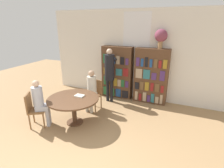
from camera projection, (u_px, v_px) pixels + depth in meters
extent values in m
cube|color=silver|center=(136.00, 56.00, 5.91)|extent=(6.40, 0.06, 3.00)
cube|color=white|center=(137.00, 30.00, 5.60)|extent=(0.90, 0.01, 1.10)
cube|color=brown|center=(117.00, 72.00, 6.17)|extent=(1.08, 0.32, 1.81)
cube|color=#236638|center=(106.00, 91.00, 6.39)|extent=(0.20, 0.02, 0.31)
cube|color=#236638|center=(112.00, 92.00, 6.30)|extent=(0.15, 0.02, 0.28)
cube|color=navy|center=(118.00, 93.00, 6.22)|extent=(0.19, 0.02, 0.29)
cube|color=black|center=(125.00, 94.00, 6.12)|extent=(0.22, 0.02, 0.26)
cube|color=#236638|center=(105.00, 80.00, 6.28)|extent=(0.08, 0.02, 0.31)
cube|color=brown|center=(108.00, 81.00, 6.23)|extent=(0.08, 0.02, 0.30)
cube|color=olive|center=(112.00, 82.00, 6.18)|extent=(0.10, 0.02, 0.28)
cube|color=olive|center=(116.00, 82.00, 6.13)|extent=(0.12, 0.02, 0.28)
cube|color=tan|center=(119.00, 83.00, 6.08)|extent=(0.12, 0.02, 0.24)
cube|color=#236638|center=(123.00, 83.00, 6.03)|extent=(0.11, 0.02, 0.25)
cube|color=#4C2D6B|center=(127.00, 84.00, 5.98)|extent=(0.11, 0.02, 0.22)
cube|color=olive|center=(106.00, 71.00, 6.14)|extent=(0.18, 0.02, 0.23)
cube|color=maroon|center=(112.00, 71.00, 6.04)|extent=(0.17, 0.02, 0.29)
cube|color=#2D707A|center=(119.00, 72.00, 5.96)|extent=(0.22, 0.02, 0.23)
cube|color=maroon|center=(126.00, 72.00, 5.86)|extent=(0.17, 0.02, 0.28)
cube|color=#236638|center=(104.00, 58.00, 6.02)|extent=(0.10, 0.02, 0.31)
cube|color=#236638|center=(109.00, 60.00, 5.96)|extent=(0.10, 0.02, 0.25)
cube|color=navy|center=(113.00, 61.00, 5.91)|extent=(0.15, 0.02, 0.22)
cube|color=tan|center=(118.00, 60.00, 5.84)|extent=(0.13, 0.02, 0.28)
cube|color=black|center=(122.00, 61.00, 5.78)|extent=(0.13, 0.02, 0.24)
cube|color=#4C2D6B|center=(127.00, 62.00, 5.72)|extent=(0.09, 0.02, 0.22)
cube|color=brown|center=(151.00, 76.00, 5.72)|extent=(1.08, 0.32, 1.81)
cube|color=tan|center=(136.00, 95.00, 5.96)|extent=(0.09, 0.02, 0.31)
cube|color=maroon|center=(140.00, 97.00, 5.92)|extent=(0.08, 0.02, 0.24)
cube|color=tan|center=(144.00, 97.00, 5.86)|extent=(0.11, 0.02, 0.31)
cube|color=#4C2D6B|center=(149.00, 99.00, 5.82)|extent=(0.10, 0.02, 0.23)
cube|color=#2D707A|center=(152.00, 98.00, 5.76)|extent=(0.10, 0.02, 0.31)
cube|color=tan|center=(157.00, 100.00, 5.72)|extent=(0.11, 0.02, 0.22)
cube|color=tan|center=(161.00, 99.00, 5.65)|extent=(0.08, 0.02, 0.32)
cube|color=black|center=(137.00, 86.00, 5.84)|extent=(0.14, 0.02, 0.23)
cube|color=brown|center=(142.00, 86.00, 5.77)|extent=(0.12, 0.02, 0.29)
cube|color=olive|center=(147.00, 86.00, 5.71)|extent=(0.13, 0.02, 0.29)
cube|color=maroon|center=(152.00, 87.00, 5.65)|extent=(0.10, 0.02, 0.28)
cube|color=brown|center=(157.00, 88.00, 5.59)|extent=(0.13, 0.02, 0.28)
cube|color=maroon|center=(162.00, 89.00, 5.53)|extent=(0.09, 0.02, 0.23)
cube|color=tan|center=(139.00, 73.00, 5.68)|extent=(0.21, 0.02, 0.31)
cube|color=#2D707A|center=(147.00, 74.00, 5.59)|extent=(0.22, 0.02, 0.31)
cube|color=#4C2D6B|center=(154.00, 76.00, 5.51)|extent=(0.15, 0.02, 0.23)
cube|color=#4C2D6B|center=(162.00, 76.00, 5.40)|extent=(0.15, 0.02, 0.31)
cube|color=#4C2D6B|center=(138.00, 62.00, 5.58)|extent=(0.11, 0.02, 0.28)
cube|color=navy|center=(142.00, 63.00, 5.53)|extent=(0.09, 0.02, 0.25)
cube|color=black|center=(146.00, 62.00, 5.47)|extent=(0.09, 0.02, 0.30)
cube|color=navy|center=(151.00, 63.00, 5.42)|extent=(0.08, 0.02, 0.26)
cube|color=brown|center=(156.00, 64.00, 5.37)|extent=(0.10, 0.02, 0.27)
cube|color=maroon|center=(160.00, 64.00, 5.32)|extent=(0.09, 0.02, 0.24)
cube|color=olive|center=(165.00, 64.00, 5.26)|extent=(0.12, 0.02, 0.27)
cylinder|color=#997047|center=(160.00, 45.00, 5.31)|extent=(0.14, 0.14, 0.24)
sphere|color=brown|center=(161.00, 35.00, 5.22)|extent=(0.38, 0.38, 0.38)
cylinder|color=brown|center=(75.00, 122.00, 4.74)|extent=(0.44, 0.44, 0.03)
cylinder|color=brown|center=(74.00, 111.00, 4.63)|extent=(0.12, 0.12, 0.66)
cylinder|color=brown|center=(73.00, 99.00, 4.52)|extent=(1.33, 1.33, 0.04)
cube|color=brown|center=(37.00, 110.00, 4.48)|extent=(0.55, 0.55, 0.04)
cube|color=brown|center=(28.00, 102.00, 4.38)|extent=(0.24, 0.36, 0.45)
cylinder|color=brown|center=(47.00, 114.00, 4.74)|extent=(0.04, 0.04, 0.42)
cylinder|color=brown|center=(44.00, 121.00, 4.42)|extent=(0.04, 0.04, 0.42)
cylinder|color=brown|center=(34.00, 115.00, 4.70)|extent=(0.04, 0.04, 0.42)
cylinder|color=brown|center=(30.00, 122.00, 4.38)|extent=(0.04, 0.04, 0.42)
cube|color=brown|center=(93.00, 96.00, 5.37)|extent=(0.43, 0.43, 0.04)
cube|color=brown|center=(96.00, 87.00, 5.44)|extent=(0.40, 0.07, 0.45)
cylinder|color=brown|center=(95.00, 106.00, 5.23)|extent=(0.04, 0.04, 0.42)
cylinder|color=brown|center=(86.00, 104.00, 5.38)|extent=(0.04, 0.04, 0.42)
cylinder|color=brown|center=(101.00, 102.00, 5.51)|extent=(0.04, 0.04, 0.42)
cylinder|color=brown|center=(92.00, 99.00, 5.67)|extent=(0.04, 0.04, 0.42)
cube|color=beige|center=(91.00, 95.00, 5.23)|extent=(0.30, 0.34, 0.12)
cylinder|color=beige|center=(92.00, 84.00, 5.19)|extent=(0.28, 0.28, 0.50)
sphere|color=tan|center=(91.00, 73.00, 5.08)|extent=(0.18, 0.18, 0.18)
cylinder|color=beige|center=(91.00, 106.00, 5.20)|extent=(0.10, 0.10, 0.46)
cylinder|color=beige|center=(87.00, 105.00, 5.27)|extent=(0.10, 0.10, 0.46)
cube|color=#B2B7C6|center=(43.00, 107.00, 4.47)|extent=(0.41, 0.39, 0.12)
cylinder|color=#B2B7C6|center=(38.00, 96.00, 4.36)|extent=(0.26, 0.26, 0.50)
sphere|color=#DBB293|center=(36.00, 84.00, 4.25)|extent=(0.17, 0.17, 0.17)
cylinder|color=#B2B7C6|center=(49.00, 115.00, 4.65)|extent=(0.10, 0.10, 0.46)
cylinder|color=#B2B7C6|center=(48.00, 118.00, 4.52)|extent=(0.10, 0.10, 0.46)
cylinder|color=black|center=(108.00, 90.00, 5.96)|extent=(0.10, 0.10, 0.77)
cylinder|color=black|center=(112.00, 91.00, 5.90)|extent=(0.10, 0.10, 0.77)
cylinder|color=black|center=(109.00, 68.00, 5.66)|extent=(0.32, 0.32, 0.84)
sphere|color=#DBB293|center=(109.00, 52.00, 5.49)|extent=(0.19, 0.19, 0.19)
cylinder|color=black|center=(116.00, 60.00, 5.80)|extent=(0.07, 0.30, 0.07)
cube|color=silver|center=(80.00, 96.00, 4.61)|extent=(0.24, 0.18, 0.03)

